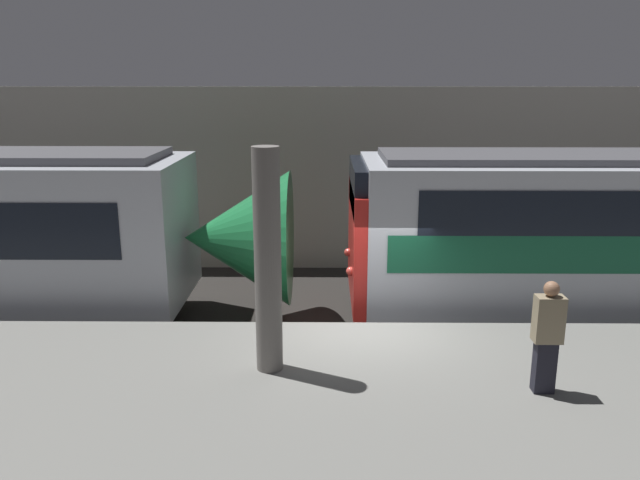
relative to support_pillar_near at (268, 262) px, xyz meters
name	(u,v)px	position (x,y,z in m)	size (l,w,h in m)	color
ground_plane	(363,370)	(1.51, 1.81, -2.57)	(120.00, 120.00, 0.00)	#282623
platform	(373,416)	(1.51, -0.56, -2.11)	(40.00, 4.74, 0.93)	slate
station_rear_barrier	(351,180)	(1.51, 8.23, -0.11)	(50.00, 0.15, 4.93)	#B2AD9E
support_pillar_near	(268,262)	(0.00, 0.00, 0.00)	(0.39, 0.39, 3.29)	slate
person_waiting	(547,335)	(3.82, -0.68, -0.81)	(0.38, 0.24, 1.59)	black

